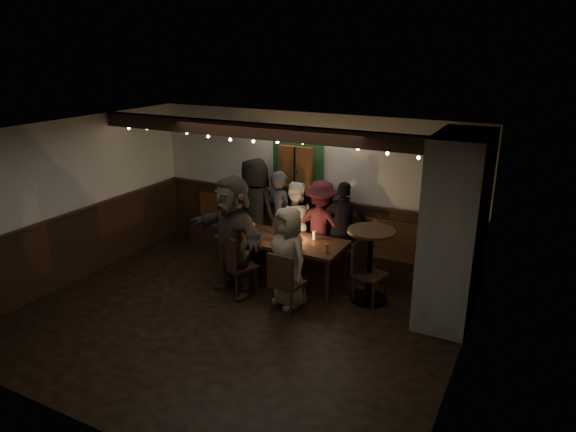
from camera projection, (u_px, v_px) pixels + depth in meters
The scene contains 13 objects.
room at pixel (343, 228), 7.65m from camera, with size 6.02×5.01×2.62m.
dining_table at pixel (282, 242), 8.20m from camera, with size 2.04×0.87×0.88m.
chair_near_left at pixel (234, 261), 7.76m from camera, with size 0.59×0.59×0.98m.
chair_near_right at pixel (284, 280), 7.22m from camera, with size 0.45×0.45×0.92m.
chair_end at pixel (365, 267), 7.61m from camera, with size 0.51×0.51×0.94m.
high_top at pixel (370, 256), 7.55m from camera, with size 0.70×0.70×1.12m.
person_a at pixel (255, 209), 9.08m from camera, with size 0.89×0.58×1.81m, color black.
person_b at pixel (280, 217), 8.94m from camera, with size 0.60×0.39×1.65m, color #302F3A.
person_c at pixel (295, 223), 8.86m from camera, with size 0.72×0.56×1.48m, color silver.
person_d at pixel (321, 225), 8.67m from camera, with size 1.00×0.57×1.54m, color #3D141D.
person_e at pixel (344, 228), 8.49m from camera, with size 0.92×0.38×1.57m, color black.
person_f at pixel (233, 236), 7.71m from camera, with size 1.74×0.55×1.87m, color #382E29.
person_g at pixel (288, 257), 7.41m from camera, with size 0.74×0.48×1.51m, color gray.
Camera 1 is at (3.65, -5.35, 3.66)m, focal length 32.00 mm.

